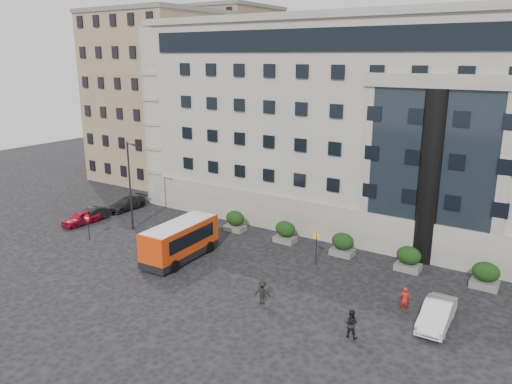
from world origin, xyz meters
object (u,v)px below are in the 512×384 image
Objects in this scene: pedestrian_c at (262,292)px; pedestrian_a at (404,299)px; parked_car_d at (203,194)px; hedge_e at (485,275)px; minibus at (180,239)px; hedge_a at (235,221)px; hedge_c at (343,244)px; parked_car_b at (92,215)px; pedestrian_b at (351,324)px; white_taxi at (437,314)px; parked_car_c at (127,204)px; hedge_d at (409,258)px; street_lamp at (130,183)px; no_entry_sign at (88,222)px; bus_stop_sign at (316,243)px; hedge_b at (285,232)px; red_truck at (185,175)px; parked_car_a at (81,218)px.

pedestrian_a is at bearing -169.62° from pedestrian_c.
parked_car_d is at bearing -58.01° from pedestrian_c.
hedge_e is 7.17m from pedestrian_a.
pedestrian_a is (17.02, 1.32, -0.77)m from minibus.
hedge_a is 10.40m from hedge_c.
pedestrian_b is at bearing -10.54° from parked_car_b.
white_taxi is 5.39m from pedestrian_b.
parked_car_c is 2.55× the size of pedestrian_b.
minibus is at bearing -143.31° from hedge_c.
street_lamp reaches higher than hedge_d.
bus_stop_sign is at bearing 18.08° from no_entry_sign.
pedestrian_b is (28.69, -5.44, 0.21)m from parked_car_b.
white_taxi is 2.16m from pedestrian_a.
white_taxi is (32.35, -1.48, 0.10)m from parked_car_b.
minibus reaches higher than pedestrian_c.
hedge_e is 0.42× the size of white_taxi.
parked_car_b is at bearing -171.05° from hedge_e.
hedge_a is 1.10× the size of pedestrian_b.
hedge_e is 0.73× the size of bus_stop_sign.
parked_car_d is (-13.68, 5.84, -0.15)m from hedge_b.
street_lamp is at bearing -23.48° from pedestrian_a.
hedge_b is at bearing -47.55° from pedestrian_a.
bus_stop_sign is 10.68m from white_taxi.
hedge_d is 26.15m from no_entry_sign.
hedge_d is at bearing 0.00° from hedge_a.
parked_car_c is 0.97× the size of white_taxi.
hedge_c reaches higher than parked_car_b.
parked_car_c is at bearing -177.72° from hedge_c.
minibus is 4.19× the size of pedestrian_b.
parked_car_d is (5.07, -2.88, -0.86)m from red_truck.
hedge_e is (20.80, 0.00, 0.00)m from hedge_a.
parked_car_d is at bearing 153.28° from white_taxi.
pedestrian_a is at bearing -75.01° from hedge_d.
bus_stop_sign is (17.44, 2.00, -2.64)m from street_lamp.
minibus reaches higher than no_entry_sign.
parked_car_d is (-18.88, 5.84, -0.15)m from hedge_c.
parked_car_a reaches higher than parked_car_b.
bus_stop_sign is 25.77m from red_truck.
hedge_e is 0.26× the size of minibus.
street_lamp is 1.43× the size of parked_car_d.
hedge_b is at bearing 180.00° from hedge_d.
hedge_e is 0.79× the size of no_entry_sign.
hedge_a is 0.79× the size of no_entry_sign.
hedge_d is 6.46m from pedestrian_a.
minibus is 15.78m from pedestrian_b.
hedge_c reaches higher than white_taxi.
red_truck is at bearing 152.46° from white_taxi.
no_entry_sign reaches higher than parked_car_c.
parked_car_a is (-28.60, -6.52, -0.29)m from hedge_d.
parked_car_a is 2.44× the size of pedestrian_c.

